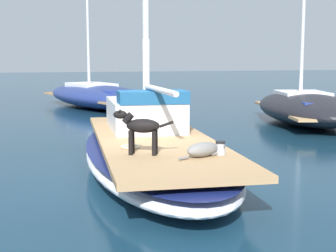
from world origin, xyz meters
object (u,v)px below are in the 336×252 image
(sailboat_main, at_px, (154,155))
(moored_boat_starboard_side, at_px, (306,107))
(deck_winch, at_px, (220,148))
(dog_grey, at_px, (204,149))
(dog_black, at_px, (140,127))
(coiled_rope, at_px, (131,147))
(moored_boat_far_astern, at_px, (97,95))

(sailboat_main, xyz_separation_m, moored_boat_starboard_side, (6.27, 5.35, 0.20))
(deck_winch, bearing_deg, dog_grey, -167.19)
(dog_black, xyz_separation_m, coiled_rope, (-0.04, 0.57, -0.40))
(sailboat_main, xyz_separation_m, coiled_rope, (-0.62, -0.96, 0.35))
(dog_grey, distance_m, moored_boat_far_astern, 14.12)
(sailboat_main, bearing_deg, coiled_rope, -123.17)
(dog_black, bearing_deg, deck_winch, -15.88)
(dog_black, height_order, coiled_rope, dog_black)
(moored_boat_far_astern, bearing_deg, moored_boat_starboard_side, -49.61)
(dog_grey, xyz_separation_m, coiled_rope, (-0.95, 0.97, -0.08))
(dog_black, distance_m, coiled_rope, 0.70)
(sailboat_main, relative_size, deck_winch, 35.14)
(deck_winch, relative_size, coiled_rope, 0.65)
(sailboat_main, xyz_separation_m, dog_grey, (0.32, -1.93, 0.43))
(moored_boat_starboard_side, xyz_separation_m, moored_boat_far_astern, (-5.83, 6.85, -0.02))
(deck_winch, xyz_separation_m, coiled_rope, (-1.23, 0.91, -0.08))
(deck_winch, relative_size, moored_boat_starboard_side, 0.03)
(moored_boat_starboard_side, bearing_deg, sailboat_main, -139.57)
(dog_grey, bearing_deg, dog_black, 156.16)
(coiled_rope, bearing_deg, moored_boat_far_astern, 85.34)
(deck_winch, bearing_deg, sailboat_main, 107.90)
(dog_black, height_order, moored_boat_far_astern, moored_boat_far_astern)
(sailboat_main, bearing_deg, moored_boat_far_astern, 87.90)
(dog_black, xyz_separation_m, moored_boat_far_astern, (1.03, 13.72, -0.56))
(dog_black, relative_size, moored_boat_starboard_side, 0.13)
(dog_black, relative_size, moored_boat_far_astern, 0.11)
(sailboat_main, relative_size, moored_boat_starboard_side, 1.07)
(dog_black, distance_m, moored_boat_starboard_side, 9.72)
(dog_grey, relative_size, moored_boat_starboard_side, 0.13)
(moored_boat_far_astern, bearing_deg, dog_black, -94.30)
(dog_grey, bearing_deg, coiled_rope, 134.34)
(coiled_rope, distance_m, moored_boat_starboard_side, 9.35)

